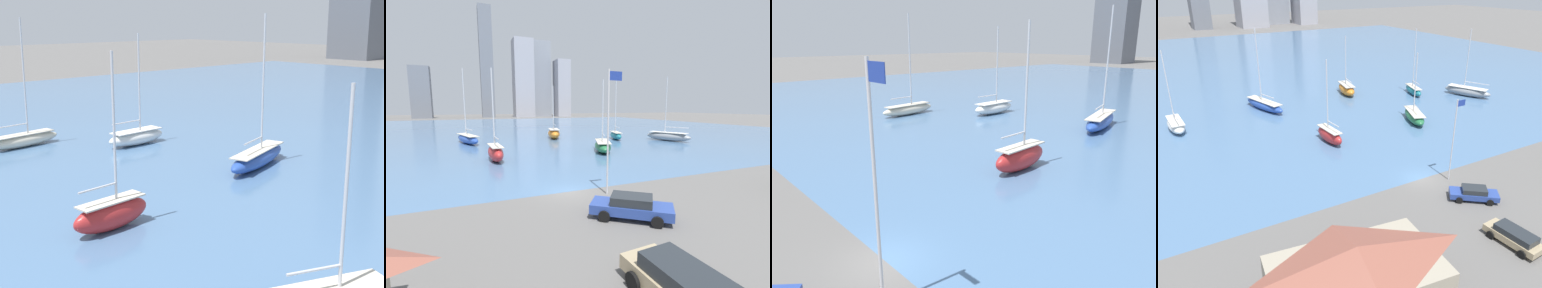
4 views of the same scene
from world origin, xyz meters
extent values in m
plane|color=#605E5B|center=(0.00, 0.00, 0.00)|extent=(500.00, 500.00, 0.00)
cylinder|color=silver|center=(2.79, -1.71, 4.98)|extent=(0.14, 0.14, 9.96)
cube|color=#1E3899|center=(3.41, -1.71, 9.46)|extent=(1.10, 0.03, 0.70)
cube|color=slate|center=(-77.14, 168.52, 26.68)|extent=(11.15, 11.38, 53.37)
cube|color=#8E939E|center=(-74.02, 171.07, 22.66)|extent=(9.58, 9.85, 45.32)
ellipsoid|color=beige|center=(-31.14, 21.95, 0.74)|extent=(2.94, 9.09, 1.47)
cube|color=beige|center=(-31.14, 21.95, 1.43)|extent=(2.41, 7.45, 0.10)
cube|color=#2D2D33|center=(-31.14, 21.95, 0.34)|extent=(0.34, 1.61, 0.66)
cylinder|color=silver|center=(-31.21, 22.61, 7.81)|extent=(0.18, 0.18, 12.65)
cylinder|color=silver|center=(-31.01, 20.79, 2.58)|extent=(0.55, 3.65, 0.14)
ellipsoid|color=#B72828|center=(-4.42, 15.43, 1.05)|extent=(2.16, 6.22, 2.09)
cube|color=beige|center=(-4.42, 15.43, 2.04)|extent=(1.77, 5.10, 0.10)
cube|color=#2D2D33|center=(-4.42, 15.43, 0.47)|extent=(0.23, 1.11, 0.94)
cylinder|color=silver|center=(-4.45, 15.88, 7.06)|extent=(0.18, 0.18, 9.94)
cylinder|color=silver|center=(-4.34, 14.36, 3.19)|extent=(0.35, 3.06, 0.14)
ellipsoid|color=white|center=(-23.38, 31.90, 0.83)|extent=(2.74, 7.70, 1.66)
cube|color=silver|center=(-23.38, 31.90, 1.62)|extent=(2.25, 6.32, 0.10)
cube|color=#2D2D33|center=(-23.38, 31.90, 0.38)|extent=(0.23, 1.37, 0.75)
cylinder|color=silver|center=(-23.41, 32.47, 7.04)|extent=(0.18, 0.18, 10.75)
cylinder|color=silver|center=(-23.31, 30.49, 2.77)|extent=(0.34, 3.96, 0.14)
ellipsoid|color=#284CA8|center=(-7.95, 34.87, 0.85)|extent=(5.15, 10.92, 1.70)
cube|color=beige|center=(-7.95, 34.87, 1.65)|extent=(4.23, 8.96, 0.10)
cube|color=#2D2D33|center=(-7.95, 34.87, 0.39)|extent=(0.69, 1.90, 0.76)
cylinder|color=silver|center=(-8.17, 35.64, 8.09)|extent=(0.18, 0.18, 12.77)
cylinder|color=silver|center=(-7.62, 33.75, 2.80)|extent=(1.24, 3.82, 0.14)
camera|label=1|loc=(24.31, -3.85, 14.04)|focal=50.00mm
camera|label=2|loc=(-7.22, -19.47, 7.07)|focal=24.00mm
camera|label=3|loc=(14.68, -7.86, 10.47)|focal=35.00mm
camera|label=4|loc=(-27.02, -29.94, 21.95)|focal=35.00mm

